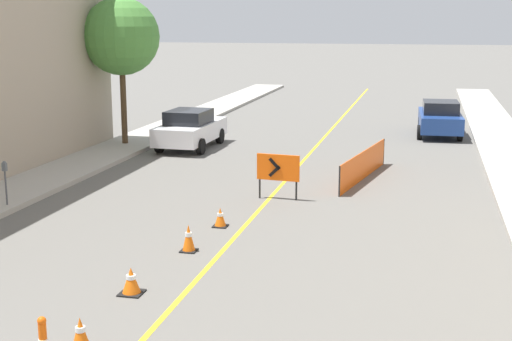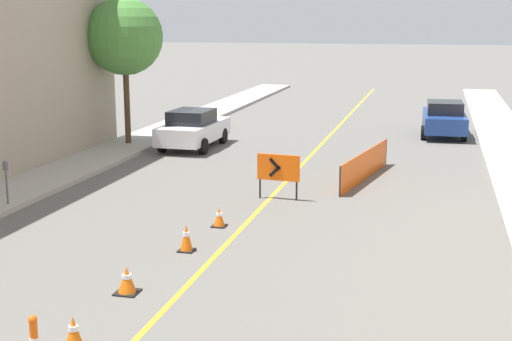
# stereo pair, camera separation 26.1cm
# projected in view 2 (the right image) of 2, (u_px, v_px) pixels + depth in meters

# --- Properties ---
(lane_stripe) EXTENTS (0.12, 52.97, 0.01)m
(lane_stripe) POSITION_uv_depth(u_px,v_px,m) (315.00, 151.00, 28.71)
(lane_stripe) COLOR gold
(lane_stripe) RESTS_ON ground_plane
(sidewalk_left) EXTENTS (2.27, 52.97, 0.15)m
(sidewalk_left) POSITION_uv_depth(u_px,v_px,m) (140.00, 141.00, 30.53)
(sidewalk_left) COLOR #ADA89E
(sidewalk_left) RESTS_ON ground_plane
(traffic_cone_third) EXTENTS (0.38, 0.38, 0.56)m
(traffic_cone_third) POSITION_uv_depth(u_px,v_px,m) (74.00, 333.00, 11.46)
(traffic_cone_third) COLOR black
(traffic_cone_third) RESTS_ON ground_plane
(traffic_cone_fourth) EXTENTS (0.45, 0.45, 0.54)m
(traffic_cone_fourth) POSITION_uv_depth(u_px,v_px,m) (127.00, 280.00, 13.79)
(traffic_cone_fourth) COLOR black
(traffic_cone_fourth) RESTS_ON ground_plane
(traffic_cone_fifth) EXTENTS (0.36, 0.36, 0.63)m
(traffic_cone_fifth) POSITION_uv_depth(u_px,v_px,m) (186.00, 238.00, 16.28)
(traffic_cone_fifth) COLOR black
(traffic_cone_fifth) RESTS_ON ground_plane
(traffic_cone_farthest) EXTENTS (0.37, 0.37, 0.50)m
(traffic_cone_farthest) POSITION_uv_depth(u_px,v_px,m) (219.00, 217.00, 18.22)
(traffic_cone_farthest) COLOR black
(traffic_cone_farthest) RESTS_ON ground_plane
(arrow_barricade_primary) EXTENTS (1.30, 0.19, 1.34)m
(arrow_barricade_primary) POSITION_uv_depth(u_px,v_px,m) (278.00, 169.00, 20.83)
(arrow_barricade_primary) COLOR #EF560C
(arrow_barricade_primary) RESTS_ON ground_plane
(safety_mesh_fence) EXTENTS (1.02, 5.29, 0.94)m
(safety_mesh_fence) POSITION_uv_depth(u_px,v_px,m) (365.00, 165.00, 23.55)
(safety_mesh_fence) COLOR #EF560C
(safety_mesh_fence) RESTS_ON ground_plane
(parked_car_curb_near) EXTENTS (1.95, 4.35, 1.59)m
(parked_car_curb_near) POSITION_uv_depth(u_px,v_px,m) (193.00, 129.00, 29.21)
(parked_car_curb_near) COLOR silver
(parked_car_curb_near) RESTS_ON ground_plane
(parked_car_curb_mid) EXTENTS (1.99, 4.38, 1.59)m
(parked_car_curb_mid) POSITION_uv_depth(u_px,v_px,m) (444.00, 118.00, 32.16)
(parked_car_curb_mid) COLOR navy
(parked_car_curb_mid) RESTS_ON ground_plane
(parking_meter_far_curb) EXTENTS (0.12, 0.11, 1.24)m
(parking_meter_far_curb) POSITION_uv_depth(u_px,v_px,m) (6.00, 173.00, 19.72)
(parking_meter_far_curb) COLOR #4C4C51
(parking_meter_far_curb) RESTS_ON sidewalk_left
(street_tree_left_near) EXTENTS (3.13, 3.13, 5.92)m
(street_tree_left_near) POSITION_uv_depth(u_px,v_px,m) (124.00, 37.00, 28.76)
(street_tree_left_near) COLOR #4C3823
(street_tree_left_near) RESTS_ON sidewalk_left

